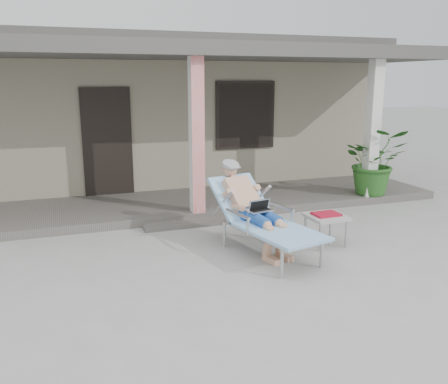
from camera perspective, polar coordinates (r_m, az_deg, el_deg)
name	(u,v)px	position (r m, az deg, el deg)	size (l,w,h in m)	color
ground	(242,264)	(6.38, 2.24, -8.60)	(60.00, 60.00, 0.00)	#9E9E99
house	(149,109)	(12.22, -9.01, 9.82)	(10.40, 5.40, 3.30)	gray
porch_deck	(185,204)	(9.08, -4.67, -1.43)	(10.00, 2.00, 0.15)	#605B56
porch_overhang	(183,56)	(8.74, -4.92, 15.96)	(10.00, 2.30, 2.85)	silver
porch_step	(203,222)	(8.02, -2.58, -3.67)	(2.00, 0.30, 0.07)	#605B56
lounger	(258,196)	(6.64, 4.06, -0.47)	(1.15, 2.07, 1.30)	#B7B7BC
side_table	(326,218)	(7.12, 12.17, -3.08)	(0.55, 0.55, 0.48)	#A2A29E
potted_palm	(375,161)	(9.85, 17.69, 3.55)	(1.20, 1.04, 1.33)	#26591E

